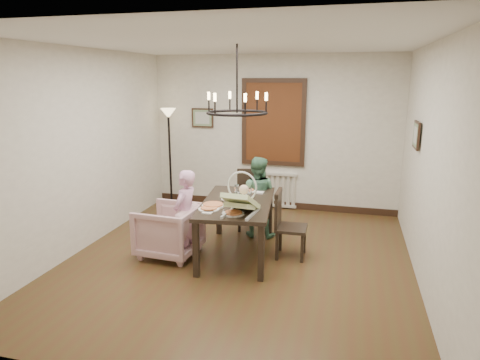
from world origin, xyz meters
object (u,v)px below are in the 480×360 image
at_px(seated_man, 257,203).
at_px(floor_lamp, 170,159).
at_px(dining_table, 237,207).
at_px(chair_far, 250,200).
at_px(elderly_woman, 186,223).
at_px(chair_right, 291,224).
at_px(armchair, 169,230).
at_px(baby_bouncer, 241,200).
at_px(drinking_glass, 239,197).

bearing_deg(seated_man, floor_lamp, -29.52).
relative_size(dining_table, chair_far, 1.80).
bearing_deg(dining_table, seated_man, 75.63).
height_order(elderly_woman, floor_lamp, floor_lamp).
distance_m(chair_right, armchair, 1.67).
height_order(chair_right, armchair, chair_right).
bearing_deg(floor_lamp, baby_bouncer, -50.65).
xyz_separation_m(dining_table, elderly_woman, (-0.63, -0.31, -0.17)).
xyz_separation_m(armchair, baby_bouncer, (1.09, -0.25, 0.59)).
bearing_deg(chair_far, elderly_woman, -126.72).
height_order(dining_table, chair_far, chair_far).
relative_size(chair_far, drinking_glass, 6.97).
distance_m(chair_far, floor_lamp, 2.02).
bearing_deg(chair_far, floor_lamp, 138.70).
distance_m(armchair, seated_man, 1.45).
xyz_separation_m(chair_far, armchair, (-0.83, -1.33, -0.12)).
height_order(dining_table, elderly_woman, elderly_woman).
bearing_deg(chair_right, dining_table, 97.37).
xyz_separation_m(dining_table, armchair, (-0.90, -0.26, -0.32)).
height_order(armchair, drinking_glass, drinking_glass).
distance_m(chair_far, drinking_glass, 1.13).
bearing_deg(armchair, drinking_glass, 109.36).
bearing_deg(elderly_woman, armchair, -92.17).
relative_size(seated_man, baby_bouncer, 1.85).
distance_m(elderly_woman, seated_man, 1.31).
relative_size(armchair, floor_lamp, 0.43).
xyz_separation_m(chair_far, drinking_glass, (0.10, -1.07, 0.35)).
bearing_deg(seated_man, armchair, 47.71).
relative_size(dining_table, armchair, 2.21).
relative_size(elderly_woman, seated_man, 0.99).
bearing_deg(baby_bouncer, elderly_woman, 171.48).
relative_size(chair_far, chair_right, 1.03).
relative_size(chair_far, baby_bouncer, 1.72).
relative_size(drinking_glass, floor_lamp, 0.08).
distance_m(drinking_glass, floor_lamp, 2.70).
distance_m(elderly_woman, floor_lamp, 2.59).
distance_m(elderly_woman, drinking_glass, 0.80).
xyz_separation_m(drinking_glass, floor_lamp, (-1.87, 1.96, 0.07)).
bearing_deg(chair_far, dining_table, -100.71).
bearing_deg(dining_table, chair_right, 1.83).
distance_m(chair_right, drinking_glass, 0.80).
bearing_deg(elderly_woman, seated_man, 153.92).
distance_m(dining_table, chair_right, 0.77).
xyz_separation_m(elderly_woman, baby_bouncer, (0.82, -0.21, 0.44)).
bearing_deg(dining_table, chair_far, 87.04).
bearing_deg(floor_lamp, chair_far, -26.69).
height_order(chair_right, elderly_woman, elderly_woman).
bearing_deg(chair_right, floor_lamp, 53.01).
distance_m(dining_table, chair_far, 1.09).
bearing_deg(armchair, baby_bouncer, 80.94).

